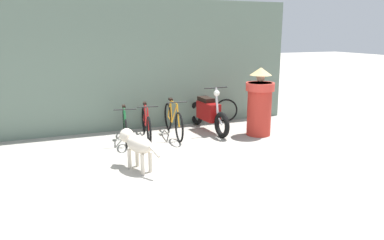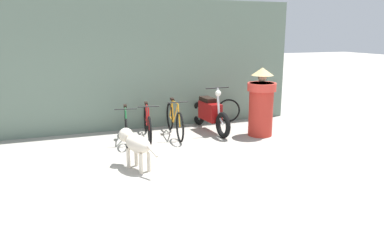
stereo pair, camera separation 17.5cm
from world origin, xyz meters
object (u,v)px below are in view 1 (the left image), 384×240
Objects in this scene: bicycle_0 at (125,126)px; person_in_robes at (260,102)px; motorcycle at (208,113)px; stray_dog at (136,144)px; spare_tire_left at (226,110)px; bicycle_2 at (173,120)px; bicycle_1 at (146,124)px.

bicycle_0 is 3.08m from person_in_robes.
motorcycle is 2.91m from stray_dog.
spare_tire_left is (3.02, 2.57, -0.16)m from stray_dog.
spare_tire_left is at bearing -71.63° from stray_dog.
spare_tire_left is (0.82, 0.67, -0.12)m from motorcycle.
person_in_robes is at bearing 75.47° from bicycle_2.
spare_tire_left is at bearing 118.82° from bicycle_2.
bicycle_0 is 2.05m from motorcycle.
bicycle_1 is at bearing 107.66° from bicycle_0.
stray_dog is (-1.29, -1.82, 0.11)m from bicycle_2.
bicycle_2 is 2.24m from stray_dog.
bicycle_2 is at bearing 101.35° from bicycle_0.
bicycle_1 is 2.72× the size of spare_tire_left.
motorcycle is at bearing -71.34° from stray_dog.
person_in_robes is 1.50m from spare_tire_left.
bicycle_2 is at bearing -156.63° from spare_tire_left.
bicycle_0 is 0.81× the size of motorcycle.
bicycle_0 is 1.79m from stray_dog.
bicycle_1 is at bearing -163.09° from spare_tire_left.
bicycle_1 reaches higher than stray_dog.
bicycle_1 is 1.97m from stray_dog.
bicycle_1 is 1.59× the size of stray_dog.
person_in_robes is (1.86, -0.68, 0.42)m from bicycle_2.
bicycle_2 is 2.02m from person_in_robes.
bicycle_1 is 1.07× the size of person_in_robes.
bicycle_0 is at bearing -52.72° from person_in_robes.
stray_dog is 1.71× the size of spare_tire_left.
bicycle_0 is 1.13m from bicycle_2.
motorcycle is (1.55, 0.04, 0.10)m from bicycle_1.
bicycle_0 is at bearing -82.31° from bicycle_2.
bicycle_0 is at bearing -164.50° from spare_tire_left.
bicycle_0 is at bearing -90.03° from motorcycle.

